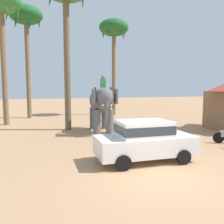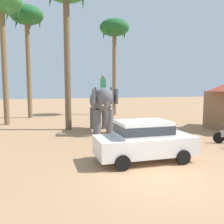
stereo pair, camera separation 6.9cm
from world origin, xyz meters
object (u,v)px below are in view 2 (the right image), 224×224
at_px(palm_tree_left_of_road, 2,7).
at_px(palm_tree_far_back, 27,20).
at_px(elephant_with_mahout, 102,103).
at_px(palm_tree_behind_elephant, 114,32).
at_px(car_sedan_foreground, 144,139).

bearing_deg(palm_tree_left_of_road, palm_tree_far_back, 67.50).
bearing_deg(palm_tree_far_back, elephant_with_mahout, -62.13).
distance_m(palm_tree_behind_elephant, palm_tree_left_of_road, 11.35).
relative_size(palm_tree_left_of_road, palm_tree_far_back, 0.97).
bearing_deg(elephant_with_mahout, palm_tree_behind_elephant, 66.66).
distance_m(car_sedan_foreground, palm_tree_behind_elephant, 18.52).
height_order(palm_tree_behind_elephant, palm_tree_far_back, palm_tree_far_back).
xyz_separation_m(palm_tree_behind_elephant, palm_tree_far_back, (-8.95, 0.22, 0.50)).
bearing_deg(elephant_with_mahout, palm_tree_far_back, 117.87).
bearing_deg(car_sedan_foreground, elephant_with_mahout, 89.36).
height_order(car_sedan_foreground, palm_tree_left_of_road, palm_tree_left_of_road).
distance_m(palm_tree_left_of_road, palm_tree_far_back, 4.47).
bearing_deg(palm_tree_far_back, palm_tree_left_of_road, -112.50).
xyz_separation_m(palm_tree_behind_elephant, palm_tree_left_of_road, (-10.66, -3.90, 0.25)).
bearing_deg(elephant_with_mahout, car_sedan_foreground, -90.64).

